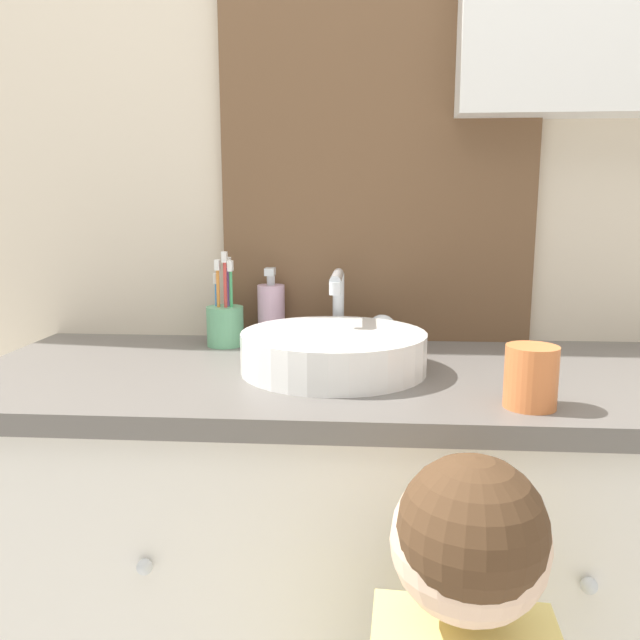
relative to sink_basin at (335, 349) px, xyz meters
name	(u,v)px	position (x,y,z in m)	size (l,w,h in m)	color
wall_back	(387,134)	(0.09, 0.30, 0.41)	(3.20, 0.18, 2.50)	beige
vanity_counter	(362,581)	(0.05, 0.00, -0.46)	(1.43, 0.56, 0.85)	silver
sink_basin	(335,349)	(0.00, 0.00, 0.00)	(0.33, 0.39, 0.17)	white
toothbrush_holder	(225,322)	(-0.24, 0.18, 0.01)	(0.08, 0.08, 0.20)	#66B27F
soap_dispenser	(272,312)	(-0.15, 0.22, 0.03)	(0.06, 0.06, 0.16)	#CCA3BC
drinking_cup	(532,377)	(0.30, -0.19, 0.01)	(0.08, 0.08, 0.09)	orange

